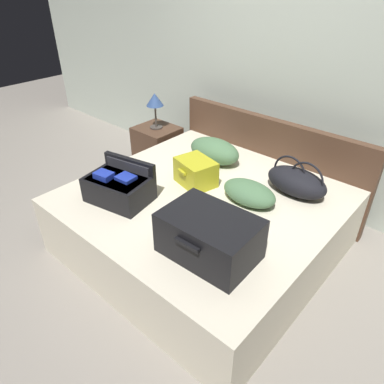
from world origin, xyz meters
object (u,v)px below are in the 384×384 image
(bed, at_px, (203,222))
(duffel_bag, at_px, (297,181))
(hard_case_large, at_px, (209,236))
(pillow_center_head, at_px, (249,193))
(pillow_near_headboard, at_px, (214,151))
(hard_case_small, at_px, (196,172))
(hard_case_medium, at_px, (119,187))
(table_lamp, at_px, (155,101))
(nightstand, at_px, (158,150))

(bed, relative_size, duffel_bag, 3.80)
(bed, height_order, hard_case_large, hard_case_large)
(bed, xyz_separation_m, duffel_bag, (0.51, 0.51, 0.36))
(bed, distance_m, duffel_bag, 0.80)
(bed, bearing_deg, pillow_center_head, 27.97)
(hard_case_large, height_order, pillow_near_headboard, hard_case_large)
(hard_case_small, bearing_deg, pillow_near_headboard, 122.25)
(pillow_near_headboard, relative_size, pillow_center_head, 1.16)
(hard_case_large, xyz_separation_m, duffel_bag, (0.06, 0.99, -0.03))
(hard_case_medium, distance_m, pillow_center_head, 0.97)
(bed, bearing_deg, hard_case_medium, -133.85)
(bed, distance_m, table_lamp, 1.51)
(hard_case_large, height_order, hard_case_small, hard_case_large)
(pillow_center_head, bearing_deg, table_lamp, 161.83)
(hard_case_large, height_order, table_lamp, table_lamp)
(pillow_near_headboard, bearing_deg, duffel_bag, -0.13)
(pillow_near_headboard, bearing_deg, table_lamp, 170.27)
(bed, relative_size, nightstand, 3.62)
(duffel_bag, xyz_separation_m, nightstand, (-1.74, 0.16, -0.34))
(hard_case_medium, relative_size, table_lamp, 1.36)
(bed, relative_size, pillow_near_headboard, 3.84)
(bed, relative_size, hard_case_medium, 3.70)
(bed, xyz_separation_m, hard_case_small, (-0.17, 0.10, 0.35))
(duffel_bag, relative_size, nightstand, 0.95)
(table_lamp, bearing_deg, pillow_center_head, -18.17)
(hard_case_large, xyz_separation_m, nightstand, (-1.68, 1.15, -0.38))
(nightstand, bearing_deg, hard_case_small, -28.10)
(hard_case_small, xyz_separation_m, pillow_near_headboard, (-0.13, 0.41, 0.00))
(pillow_center_head, height_order, nightstand, pillow_center_head)
(hard_case_medium, height_order, hard_case_small, hard_case_medium)
(hard_case_medium, bearing_deg, nightstand, 113.69)
(bed, bearing_deg, hard_case_large, -47.24)
(hard_case_large, relative_size, pillow_near_headboard, 1.17)
(duffel_bag, bearing_deg, pillow_near_headboard, 179.87)
(hard_case_medium, height_order, pillow_near_headboard, hard_case_medium)
(pillow_center_head, bearing_deg, hard_case_medium, -140.20)
(hard_case_small, height_order, duffel_bag, duffel_bag)
(hard_case_large, bearing_deg, duffel_bag, 84.41)
(hard_case_medium, distance_m, table_lamp, 1.39)
(hard_case_medium, relative_size, hard_case_small, 1.45)
(bed, height_order, nightstand, nightstand)
(hard_case_medium, distance_m, pillow_near_headboard, 0.98)
(hard_case_medium, bearing_deg, pillow_center_head, 28.44)
(hard_case_small, relative_size, duffel_bag, 0.71)
(bed, distance_m, hard_case_medium, 0.74)
(hard_case_medium, relative_size, nightstand, 0.98)
(pillow_center_head, bearing_deg, nightstand, 161.83)
(bed, distance_m, hard_case_small, 0.41)
(hard_case_small, relative_size, pillow_near_headboard, 0.72)
(hard_case_medium, bearing_deg, pillow_near_headboard, 70.44)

